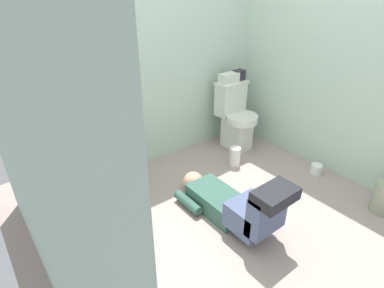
{
  "coord_description": "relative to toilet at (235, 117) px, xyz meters",
  "views": [
    {
      "loc": [
        -1.45,
        -1.42,
        1.73
      ],
      "look_at": [
        0.01,
        0.47,
        0.45
      ],
      "focal_mm": 28.8,
      "sensor_mm": 36.0,
      "label": 1
    }
  ],
  "objects": [
    {
      "name": "faucet",
      "position": [
        -1.75,
        0.09,
        0.5
      ],
      "size": [
        0.02,
        0.02,
        0.1
      ],
      "primitive_type": "cylinder",
      "color": "silver",
      "rests_on": "vanity_cabinet"
    },
    {
      "name": "bottle_green",
      "position": [
        -1.79,
        0.03,
        0.52
      ],
      "size": [
        0.05,
        0.05,
        0.14
      ],
      "primitive_type": "cylinder",
      "color": "#47A14B",
      "rests_on": "vanity_cabinet"
    },
    {
      "name": "tissue_box",
      "position": [
        -0.05,
        0.09,
        0.43
      ],
      "size": [
        0.22,
        0.11,
        0.1
      ],
      "primitive_type": "cube",
      "color": "silver",
      "rests_on": "toilet"
    },
    {
      "name": "wall_right",
      "position": [
        0.44,
        -0.8,
        0.83
      ],
      "size": [
        0.08,
        2.19,
        2.4
      ],
      "primitive_type": "cube",
      "color": "#B7CEBE",
      "rests_on": "ground_plane"
    },
    {
      "name": "vanity_cabinet",
      "position": [
        -1.74,
        -0.06,
        0.05
      ],
      "size": [
        0.6,
        0.53,
        0.82
      ],
      "color": "silver",
      "rests_on": "ground_plane"
    },
    {
      "name": "bottle_pink",
      "position": [
        -1.85,
        0.09,
        0.53
      ],
      "size": [
        0.06,
        0.06,
        0.16
      ],
      "primitive_type": "cylinder",
      "color": "pink",
      "rests_on": "vanity_cabinet"
    },
    {
      "name": "paper_towel_roll",
      "position": [
        -0.3,
        -0.32,
        -0.26
      ],
      "size": [
        0.11,
        0.11,
        0.21
      ],
      "primitive_type": "cylinder",
      "color": "white",
      "rests_on": "ground_plane"
    },
    {
      "name": "toiletry_bag",
      "position": [
        0.1,
        0.09,
        0.44
      ],
      "size": [
        0.12,
        0.09,
        0.11
      ],
      "primitive_type": "cube",
      "color": "#26262D",
      "rests_on": "toilet"
    },
    {
      "name": "wall_back",
      "position": [
        -0.88,
        0.33,
        0.83
      ],
      "size": [
        2.73,
        0.08,
        2.4
      ],
      "primitive_type": "cube",
      "color": "#B7CEBE",
      "rests_on": "ground_plane"
    },
    {
      "name": "ground_plane",
      "position": [
        -0.88,
        -0.8,
        -0.39
      ],
      "size": [
        3.07,
        3.19,
        0.04
      ],
      "primitive_type": "cube",
      "color": "#A4908A"
    },
    {
      "name": "wall_left",
      "position": [
        -2.21,
        -0.8,
        0.83
      ],
      "size": [
        0.08,
        2.19,
        2.4
      ],
      "primitive_type": "cube",
      "color": "#B7CEBE",
      "rests_on": "ground_plane"
    },
    {
      "name": "toilet_paper_roll",
      "position": [
        0.24,
        -0.93,
        -0.32
      ],
      "size": [
        0.11,
        0.11,
        0.1
      ],
      "primitive_type": "cylinder",
      "color": "white",
      "rests_on": "ground_plane"
    },
    {
      "name": "person_plumber",
      "position": [
        -0.91,
        -0.91,
        -0.19
      ],
      "size": [
        0.39,
        1.06,
        0.52
      ],
      "color": "#33594C",
      "rests_on": "ground_plane"
    },
    {
      "name": "soap_dispenser",
      "position": [
        -1.94,
        0.07,
        0.52
      ],
      "size": [
        0.06,
        0.06,
        0.17
      ],
      "color": "#40A55D",
      "rests_on": "vanity_cabinet"
    },
    {
      "name": "bottle_clear",
      "position": [
        -1.7,
        0.1,
        0.5
      ],
      "size": [
        0.05,
        0.05,
        0.1
      ],
      "primitive_type": "cylinder",
      "color": "silver",
      "rests_on": "vanity_cabinet"
    },
    {
      "name": "toilet",
      "position": [
        0.0,
        0.0,
        0.0
      ],
      "size": [
        0.36,
        0.46,
        0.75
      ],
      "color": "silver",
      "rests_on": "ground_plane"
    }
  ]
}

